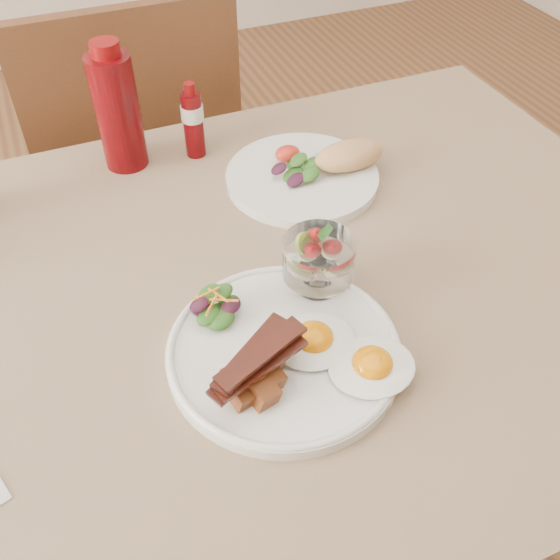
{
  "coord_description": "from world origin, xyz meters",
  "views": [
    {
      "loc": [
        -0.16,
        -0.56,
        1.34
      ],
      "look_at": [
        0.05,
        -0.07,
        0.82
      ],
      "focal_mm": 40.0,
      "sensor_mm": 36.0,
      "label": 1
    }
  ],
  "objects_px": {
    "fruit_cup": "(318,259)",
    "second_plate": "(313,171)",
    "table": "(233,336)",
    "hot_sauce_bottle": "(193,121)",
    "chair_far": "(139,170)",
    "main_plate": "(284,352)",
    "ketchup_bottle": "(117,110)"
  },
  "relations": [
    {
      "from": "fruit_cup",
      "to": "second_plate",
      "type": "height_order",
      "value": "fruit_cup"
    },
    {
      "from": "table",
      "to": "second_plate",
      "type": "distance_m",
      "value": 0.3
    },
    {
      "from": "hot_sauce_bottle",
      "to": "second_plate",
      "type": "bearing_deg",
      "value": -43.21
    },
    {
      "from": "chair_far",
      "to": "main_plate",
      "type": "bearing_deg",
      "value": -88.14
    },
    {
      "from": "main_plate",
      "to": "hot_sauce_bottle",
      "type": "bearing_deg",
      "value": 86.04
    },
    {
      "from": "hot_sauce_bottle",
      "to": "fruit_cup",
      "type": "bearing_deg",
      "value": -83.06
    },
    {
      "from": "ketchup_bottle",
      "to": "second_plate",
      "type": "bearing_deg",
      "value": -31.26
    },
    {
      "from": "second_plate",
      "to": "ketchup_bottle",
      "type": "distance_m",
      "value": 0.32
    },
    {
      "from": "table",
      "to": "hot_sauce_bottle",
      "type": "bearing_deg",
      "value": 80.22
    },
    {
      "from": "second_plate",
      "to": "ketchup_bottle",
      "type": "xyz_separation_m",
      "value": [
        -0.27,
        0.16,
        0.08
      ]
    },
    {
      "from": "main_plate",
      "to": "fruit_cup",
      "type": "distance_m",
      "value": 0.12
    },
    {
      "from": "table",
      "to": "second_plate",
      "type": "bearing_deg",
      "value": 42.16
    },
    {
      "from": "second_plate",
      "to": "ketchup_bottle",
      "type": "bearing_deg",
      "value": 148.74
    },
    {
      "from": "chair_far",
      "to": "second_plate",
      "type": "distance_m",
      "value": 0.57
    },
    {
      "from": "chair_far",
      "to": "main_plate",
      "type": "xyz_separation_m",
      "value": [
        0.03,
        -0.79,
        0.24
      ]
    },
    {
      "from": "fruit_cup",
      "to": "table",
      "type": "bearing_deg",
      "value": 154.17
    },
    {
      "from": "hot_sauce_bottle",
      "to": "table",
      "type": "bearing_deg",
      "value": -99.78
    },
    {
      "from": "fruit_cup",
      "to": "hot_sauce_bottle",
      "type": "bearing_deg",
      "value": 96.94
    },
    {
      "from": "second_plate",
      "to": "main_plate",
      "type": "bearing_deg",
      "value": -120.21
    },
    {
      "from": "main_plate",
      "to": "ketchup_bottle",
      "type": "bearing_deg",
      "value": 99.72
    },
    {
      "from": "table",
      "to": "fruit_cup",
      "type": "height_order",
      "value": "fruit_cup"
    },
    {
      "from": "table",
      "to": "chair_far",
      "type": "relative_size",
      "value": 1.43
    },
    {
      "from": "main_plate",
      "to": "second_plate",
      "type": "height_order",
      "value": "second_plate"
    },
    {
      "from": "second_plate",
      "to": "hot_sauce_bottle",
      "type": "distance_m",
      "value": 0.21
    },
    {
      "from": "chair_far",
      "to": "hot_sauce_bottle",
      "type": "xyz_separation_m",
      "value": [
        0.06,
        -0.33,
        0.29
      ]
    },
    {
      "from": "ketchup_bottle",
      "to": "chair_far",
      "type": "bearing_deg",
      "value": 79.77
    },
    {
      "from": "table",
      "to": "hot_sauce_bottle",
      "type": "xyz_separation_m",
      "value": [
        0.06,
        0.33,
        0.15
      ]
    },
    {
      "from": "main_plate",
      "to": "fruit_cup",
      "type": "xyz_separation_m",
      "value": [
        0.08,
        0.08,
        0.06
      ]
    },
    {
      "from": "chair_far",
      "to": "fruit_cup",
      "type": "height_order",
      "value": "chair_far"
    },
    {
      "from": "hot_sauce_bottle",
      "to": "ketchup_bottle",
      "type": "bearing_deg",
      "value": 170.84
    },
    {
      "from": "table",
      "to": "chair_far",
      "type": "height_order",
      "value": "chair_far"
    },
    {
      "from": "table",
      "to": "main_plate",
      "type": "distance_m",
      "value": 0.16
    }
  ]
}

